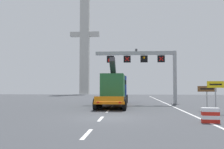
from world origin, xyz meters
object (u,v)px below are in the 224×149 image
object	(u,v)px
heavy_haul_truck_orange	(115,88)
crash_barrier_striped	(210,115)
overhead_lane_gantry	(147,62)
bridge_pylon_distant	(85,45)
exit_sign_yellow	(216,89)
tourist_info_sign_brown	(207,92)

from	to	relation	value
heavy_haul_truck_orange	crash_barrier_striped	distance (m)	16.33
overhead_lane_gantry	bridge_pylon_distant	world-z (taller)	bridge_pylon_distant
crash_barrier_striped	exit_sign_yellow	bearing A→B (deg)	68.36
crash_barrier_striped	bridge_pylon_distant	size ratio (longest dim) A/B	0.04
tourist_info_sign_brown	crash_barrier_striped	xyz separation A→B (m)	(-2.33, -8.21, -1.29)
overhead_lane_gantry	bridge_pylon_distant	distance (m)	47.10
overhead_lane_gantry	heavy_haul_truck_orange	size ratio (longest dim) A/B	0.76
exit_sign_yellow	crash_barrier_striped	size ratio (longest dim) A/B	2.52
exit_sign_yellow	bridge_pylon_distant	world-z (taller)	bridge_pylon_distant
heavy_haul_truck_orange	exit_sign_yellow	distance (m)	12.75
heavy_haul_truck_orange	overhead_lane_gantry	bearing A→B (deg)	25.37
bridge_pylon_distant	overhead_lane_gantry	bearing A→B (deg)	-69.74
overhead_lane_gantry	exit_sign_yellow	distance (m)	12.59
heavy_haul_truck_orange	crash_barrier_striped	xyz separation A→B (m)	(6.58, -14.87, -1.54)
heavy_haul_truck_orange	exit_sign_yellow	size ratio (longest dim) A/B	5.33
crash_barrier_striped	tourist_info_sign_brown	bearing A→B (deg)	74.18
overhead_lane_gantry	exit_sign_yellow	world-z (taller)	overhead_lane_gantry
tourist_info_sign_brown	crash_barrier_striped	size ratio (longest dim) A/B	2.14
overhead_lane_gantry	exit_sign_yellow	xyz separation A→B (m)	(4.84, -11.09, -3.46)
heavy_haul_truck_orange	tourist_info_sign_brown	xyz separation A→B (m)	(8.90, -6.66, -0.25)
exit_sign_yellow	heavy_haul_truck_orange	bearing A→B (deg)	133.81
heavy_haul_truck_orange	bridge_pylon_distant	distance (m)	48.52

